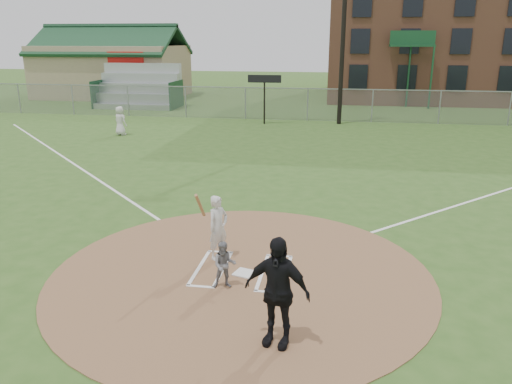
% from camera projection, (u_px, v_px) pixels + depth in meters
% --- Properties ---
extents(ground, '(140.00, 140.00, 0.00)m').
position_uv_depth(ground, '(241.00, 274.00, 11.06)').
color(ground, '#30531C').
rests_on(ground, ground).
extents(dirt_circle, '(8.40, 8.40, 0.02)m').
position_uv_depth(dirt_circle, '(241.00, 274.00, 11.05)').
color(dirt_circle, '#896141').
rests_on(dirt_circle, ground).
extents(home_plate, '(0.51, 0.51, 0.03)m').
position_uv_depth(home_plate, '(244.00, 273.00, 11.03)').
color(home_plate, white).
rests_on(home_plate, dirt_circle).
extents(foul_line_third, '(17.04, 17.04, 0.01)m').
position_uv_depth(foul_line_third, '(72.00, 163.00, 20.94)').
color(foul_line_third, white).
rests_on(foul_line_third, ground).
extents(catcher, '(0.57, 0.49, 1.02)m').
position_uv_depth(catcher, '(224.00, 265.00, 10.29)').
color(catcher, slate).
rests_on(catcher, dirt_circle).
extents(umpire, '(1.22, 0.72, 1.94)m').
position_uv_depth(umpire, '(277.00, 291.00, 8.26)').
color(umpire, black).
rests_on(umpire, dirt_circle).
extents(ondeck_player, '(0.89, 0.75, 1.54)m').
position_uv_depth(ondeck_player, '(120.00, 121.00, 26.76)').
color(ondeck_player, silver).
rests_on(ondeck_player, ground).
extents(batters_boxes, '(2.08, 1.88, 0.01)m').
position_uv_depth(batters_boxes, '(243.00, 270.00, 11.19)').
color(batters_boxes, white).
rests_on(batters_boxes, dirt_circle).
extents(batter_at_plate, '(0.65, 1.04, 1.78)m').
position_uv_depth(batter_at_plate, '(218.00, 227.00, 11.60)').
color(batter_at_plate, silver).
rests_on(batter_at_plate, dirt_circle).
extents(outfield_fence, '(56.08, 0.08, 2.03)m').
position_uv_depth(outfield_fence, '(308.00, 104.00, 31.50)').
color(outfield_fence, slate).
rests_on(outfield_fence, ground).
extents(bleachers, '(6.08, 3.20, 3.20)m').
position_uv_depth(bleachers, '(138.00, 86.00, 37.31)').
color(bleachers, '#B7BABF').
rests_on(bleachers, ground).
extents(clubhouse, '(12.20, 8.71, 6.23)m').
position_uv_depth(clubhouse, '(113.00, 69.00, 44.26)').
color(clubhouse, tan).
rests_on(clubhouse, ground).
extents(brick_warehouse, '(30.00, 17.17, 15.00)m').
position_uv_depth(brick_warehouse, '(512.00, 8.00, 42.14)').
color(brick_warehouse, '#955840').
rests_on(brick_warehouse, ground).
extents(light_pole, '(1.20, 0.30, 12.22)m').
position_uv_depth(light_pole, '(344.00, 9.00, 28.59)').
color(light_pole, black).
rests_on(light_pole, ground).
extents(scoreboard_sign, '(2.00, 0.10, 2.93)m').
position_uv_depth(scoreboard_sign, '(264.00, 84.00, 29.78)').
color(scoreboard_sign, black).
rests_on(scoreboard_sign, ground).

